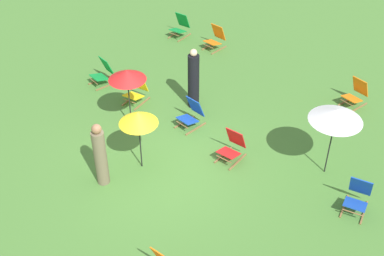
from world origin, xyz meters
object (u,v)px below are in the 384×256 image
umbrella_0 (336,115)px  person_0 (100,156)px  deckchair_3 (180,26)px  umbrella_2 (127,75)px  deckchair_4 (136,90)px  deckchair_9 (192,114)px  deckchair_1 (356,94)px  deckchair_0 (358,197)px  deckchair_8 (232,147)px  person_1 (194,80)px  deckchair_2 (215,38)px  deckchair_5 (103,73)px  umbrella_1 (138,118)px

umbrella_0 → person_0: size_ratio=1.10×
deckchair_3 → umbrella_2: 5.58m
deckchair_4 → deckchair_9: same height
deckchair_1 → deckchair_9: 4.79m
deckchair_0 → deckchair_8: (-3.14, -0.43, 0.00)m
deckchair_0 → deckchair_1: (-1.92, 3.78, 0.00)m
deckchair_0 → person_0: person_0 is taller
deckchair_4 → person_1: size_ratio=0.46×
deckchair_4 → umbrella_0: umbrella_0 is taller
deckchair_3 → deckchair_8: 6.83m
deckchair_2 → person_1: size_ratio=0.46×
deckchair_4 → umbrella_0: (5.64, 0.86, 1.33)m
deckchair_1 → umbrella_2: umbrella_2 is taller
umbrella_0 → umbrella_2: (-4.92, -1.77, -0.11)m
person_0 → deckchair_3: bearing=-162.1°
deckchair_3 → deckchair_8: (5.45, -4.12, 0.00)m
deckchair_8 → person_0: person_0 is taller
deckchair_8 → deckchair_5: bearing=173.7°
deckchair_5 → deckchair_9: 3.44m
deckchair_0 → deckchair_9: size_ratio=1.02×
deckchair_9 → umbrella_2: 2.04m
deckchair_1 → deckchair_2: same height
deckchair_1 → deckchair_8: bearing=-95.1°
person_1 → person_0: bearing=86.9°
deckchair_1 → deckchair_2: bearing=-169.3°
deckchair_4 → deckchair_2: bearing=84.7°
umbrella_0 → person_0: umbrella_0 is taller
deckchair_0 → deckchair_9: 4.80m
deckchair_8 → person_0: size_ratio=0.49×
deckchair_5 → deckchair_8: (5.10, -0.24, 0.00)m
deckchair_0 → deckchair_9: (-4.80, -0.05, 0.00)m
deckchair_5 → umbrella_0: size_ratio=0.45×
deckchair_8 → person_1: (-2.24, 1.12, 0.49)m
deckchair_2 → umbrella_0: bearing=-25.5°
deckchair_3 → deckchair_5: same height
deckchair_2 → deckchair_4: bearing=-83.0°
deckchair_2 → deckchair_9: same height
deckchair_2 → deckchair_9: bearing=-56.9°
deckchair_1 → umbrella_1: umbrella_1 is taller
deckchair_0 → deckchair_5: size_ratio=1.02×
deckchair_1 → umbrella_2: bearing=-119.1°
deckchair_0 → umbrella_0: size_ratio=0.46×
deckchair_5 → umbrella_2: size_ratio=0.48×
deckchair_0 → person_1: 5.44m
deckchair_1 → deckchair_9: size_ratio=1.00×
deckchair_8 → person_0: (-1.77, -2.68, 0.44)m
deckchair_5 → umbrella_0: (7.11, 0.83, 1.33)m
deckchair_5 → umbrella_2: (2.19, -0.94, 1.22)m
umbrella_0 → person_0: (-3.78, -3.75, -0.89)m
deckchair_0 → deckchair_4: size_ratio=1.02×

